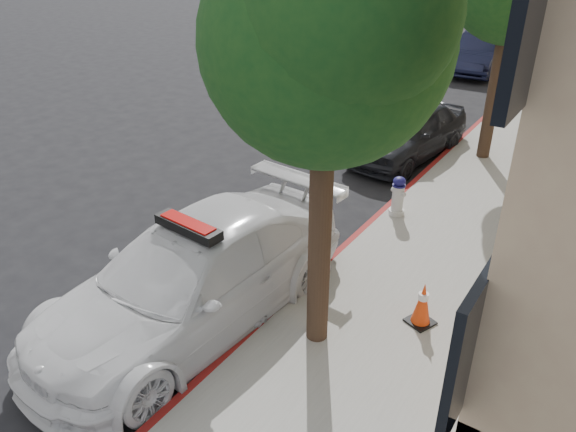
# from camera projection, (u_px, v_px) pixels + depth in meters

# --- Properties ---
(ground) EXTENTS (120.00, 120.00, 0.00)m
(ground) POSITION_uv_depth(u_px,v_px,m) (242.00, 230.00, 10.96)
(ground) COLOR black
(ground) RESTS_ON ground
(sidewalk) EXTENTS (3.20, 50.00, 0.15)m
(sidewalk) POSITION_uv_depth(u_px,v_px,m) (546.00, 120.00, 16.51)
(sidewalk) COLOR gray
(sidewalk) RESTS_ON ground
(curb_strip) EXTENTS (0.12, 50.00, 0.15)m
(curb_strip) POSITION_uv_depth(u_px,v_px,m) (493.00, 111.00, 17.25)
(curb_strip) COLOR maroon
(curb_strip) RESTS_ON ground
(tree_near) EXTENTS (2.92, 2.82, 5.62)m
(tree_near) POSITION_uv_depth(u_px,v_px,m) (328.00, 40.00, 6.02)
(tree_near) COLOR black
(tree_near) RESTS_ON sidewalk
(police_car) EXTENTS (2.65, 5.57, 1.72)m
(police_car) POSITION_uv_depth(u_px,v_px,m) (193.00, 277.00, 8.20)
(police_car) COLOR white
(police_car) RESTS_ON ground
(parked_car_mid) EXTENTS (2.07, 4.14, 1.35)m
(parked_car_mid) POSITION_uv_depth(u_px,v_px,m) (408.00, 131.00, 13.90)
(parked_car_mid) COLOR black
(parked_car_mid) RESTS_ON ground
(parked_car_far) EXTENTS (1.81, 4.43, 1.43)m
(parked_car_far) POSITION_uv_depth(u_px,v_px,m) (481.00, 52.00, 21.44)
(parked_car_far) COLOR black
(parked_car_far) RESTS_ON ground
(fire_hydrant) EXTENTS (0.34, 0.31, 0.81)m
(fire_hydrant) POSITION_uv_depth(u_px,v_px,m) (398.00, 196.00, 11.05)
(fire_hydrant) COLOR silver
(fire_hydrant) RESTS_ON sidewalk
(traffic_cone) EXTENTS (0.47, 0.47, 0.69)m
(traffic_cone) POSITION_uv_depth(u_px,v_px,m) (423.00, 304.00, 8.11)
(traffic_cone) COLOR black
(traffic_cone) RESTS_ON sidewalk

